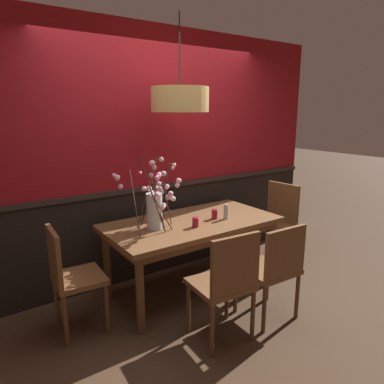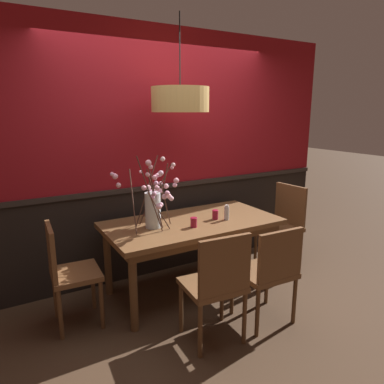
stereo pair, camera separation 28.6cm
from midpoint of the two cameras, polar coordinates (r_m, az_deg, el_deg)
name	(u,v)px [view 2 (the right image)]	position (r m, az deg, el deg)	size (l,w,h in m)	color
ground_plane	(192,289)	(3.81, 2.23, -15.47)	(24.00, 24.00, 0.00)	#422D1E
back_wall	(164,156)	(3.92, -2.53, 5.87)	(4.43, 0.14, 2.67)	black
dining_table	(192,229)	(3.54, 2.33, -6.03)	(1.72, 0.89, 0.75)	brown
chair_near_side_right	(269,269)	(3.16, 15.01, -12.00)	(0.48, 0.45, 0.89)	brown
chair_head_east_end	(284,221)	(4.35, 16.41, -4.51)	(0.43, 0.49, 0.96)	brown
chair_far_side_left	(133,223)	(4.19, -7.55, -4.96)	(0.44, 0.42, 0.95)	brown
chair_far_side_right	(171,215)	(4.40, -1.59, -3.80)	(0.43, 0.44, 0.98)	brown
chair_near_side_left	(217,282)	(2.83, 7.05, -14.24)	(0.49, 0.45, 0.93)	brown
chair_head_west_end	(67,269)	(3.16, -17.11, -11.88)	(0.42, 0.44, 0.92)	brown
vase_with_blossoms	(154,204)	(3.28, -3.76, -1.95)	(0.63, 0.53, 0.69)	silver
candle_holder_nearer_center	(215,215)	(3.57, 6.08, -3.68)	(0.07, 0.07, 0.10)	maroon
candle_holder_nearer_edge	(194,222)	(3.32, 2.76, -4.93)	(0.07, 0.07, 0.09)	maroon
condiment_bottle	(227,213)	(3.56, 7.93, -3.36)	(0.05, 0.05, 0.15)	#ADADB2
pendant_lamp	(180,100)	(3.38, 0.59, 14.70)	(0.54, 0.54, 0.87)	tan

